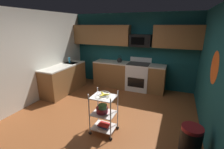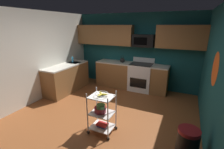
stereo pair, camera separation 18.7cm
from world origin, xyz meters
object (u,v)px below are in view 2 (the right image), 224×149
mixing_bowl_large (100,110)px  kettle (122,60)px  book_stack (102,125)px  dish_soap_bottle (73,60)px  oven_range (141,77)px  microwave (144,41)px  mixing_bowl_small (101,106)px  rolling_cart (102,113)px  fruit_bowl (102,94)px  trash_can (187,147)px

mixing_bowl_large → kettle: bearing=102.3°
book_stack → dish_soap_bottle: bearing=139.9°
oven_range → microwave: (-0.00, 0.10, 1.22)m
oven_range → mixing_bowl_small: size_ratio=6.04×
rolling_cart → mixing_bowl_small: (-0.01, -0.03, 0.17)m
book_stack → fruit_bowl: bearing=116.6°
microwave → dish_soap_bottle: (-2.29, -0.89, -0.68)m
microwave → oven_range: bearing=-89.7°
mixing_bowl_large → mixing_bowl_small: mixing_bowl_small is taller
mixing_bowl_large → book_stack: bearing=-0.0°
dish_soap_bottle → fruit_bowl: bearing=-40.1°
mixing_bowl_small → book_stack: bearing=71.3°
mixing_bowl_small → dish_soap_bottle: bearing=139.3°
kettle → trash_can: size_ratio=0.40×
microwave → kettle: 1.00m
microwave → trash_can: (1.54, -2.90, -1.37)m
microwave → rolling_cart: (-0.08, -2.75, -1.25)m
oven_range → mixing_bowl_large: 2.65m
kettle → rolling_cart: bearing=-76.9°
microwave → trash_can: size_ratio=1.06×
microwave → mixing_bowl_small: bearing=-91.9°
book_stack → kettle: bearing=103.1°
microwave → mixing_bowl_large: (-0.12, -2.75, -1.18)m
kettle → dish_soap_bottle: size_ratio=1.32×
trash_can → rolling_cart: bearing=174.7°
mixing_bowl_large → dish_soap_bottle: bearing=139.4°
mixing_bowl_large → oven_range: bearing=87.3°
dish_soap_bottle → microwave: bearing=21.2°
mixing_bowl_large → microwave: bearing=87.4°
book_stack → trash_can: 1.64m
dish_soap_bottle → rolling_cart: bearing=-40.1°
oven_range → dish_soap_bottle: (-2.29, -0.78, 0.54)m
mixing_bowl_large → kettle: 2.74m
rolling_cart → kettle: size_ratio=3.47×
kettle → trash_can: (2.24, -2.79, -0.67)m
rolling_cart → oven_range: bearing=88.2°
trash_can → mixing_bowl_large: bearing=174.8°
fruit_bowl → mixing_bowl_small: 0.26m
fruit_bowl → mixing_bowl_large: size_ratio=1.08×
mixing_bowl_large → book_stack: (0.04, -0.00, -0.36)m
dish_soap_bottle → trash_can: dish_soap_bottle is taller
mixing_bowl_small → book_stack: 0.46m
mixing_bowl_large → trash_can: size_ratio=0.38×
oven_range → trash_can: size_ratio=1.67×
fruit_bowl → kettle: (-0.62, 2.64, 0.12)m
mixing_bowl_large → mixing_bowl_small: (0.03, -0.03, 0.10)m
kettle → book_stack: bearing=-76.9°
microwave → book_stack: bearing=-91.7°
oven_range → kettle: 0.87m
oven_range → book_stack: (-0.08, -2.64, -0.32)m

